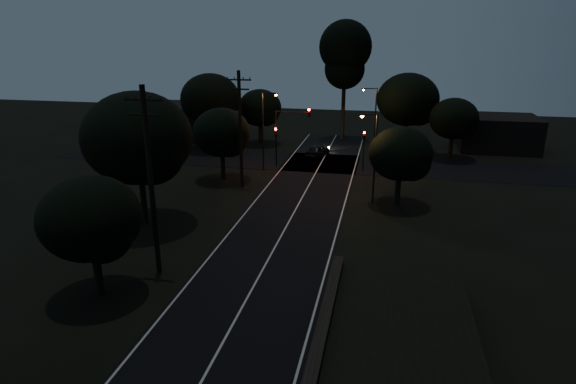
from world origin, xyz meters
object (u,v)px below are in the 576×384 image
at_px(utility_pole_far, 240,128).
at_px(tall_pine, 345,54).
at_px(streetlight_b, 373,119).
at_px(signal_left, 276,139).
at_px(signal_mast, 292,126).
at_px(signal_right, 364,143).
at_px(streetlight_a, 265,126).
at_px(streetlight_c, 373,152).
at_px(car, 318,150).
at_px(utility_pole_mid, 151,180).

bearing_deg(utility_pole_far, tall_pine, 73.07).
bearing_deg(utility_pole_far, streetlight_b, 46.70).
distance_m(signal_left, signal_mast, 2.26).
relative_size(signal_left, signal_mast, 0.66).
relative_size(utility_pole_far, signal_right, 2.56).
xyz_separation_m(utility_pole_far, streetlight_a, (0.69, 6.00, -0.85)).
xyz_separation_m(streetlight_b, streetlight_c, (0.52, -14.00, -0.29)).
bearing_deg(streetlight_b, utility_pole_far, -133.30).
xyz_separation_m(utility_pole_far, signal_mast, (3.09, 7.99, -1.15)).
xyz_separation_m(streetlight_a, car, (4.46, 6.85, -3.95)).
relative_size(signal_left, streetlight_c, 0.55).
height_order(utility_pole_mid, streetlight_c, utility_pole_mid).
height_order(utility_pole_far, signal_right, utility_pole_far).
bearing_deg(streetlight_a, streetlight_b, 29.48).
relative_size(tall_pine, signal_mast, 2.43).
xyz_separation_m(signal_right, streetlight_a, (-9.91, -1.99, 1.80)).
bearing_deg(car, signal_left, 67.94).
xyz_separation_m(tall_pine, streetlight_b, (4.31, -11.00, -6.31)).
xyz_separation_m(utility_pole_far, streetlight_b, (11.31, 12.00, -0.85)).
bearing_deg(utility_pole_mid, streetlight_b, 68.70).
relative_size(utility_pole_mid, utility_pole_far, 1.05).
height_order(signal_left, signal_right, same).
xyz_separation_m(signal_left, signal_right, (9.20, 0.00, 0.00)).
distance_m(tall_pine, streetlight_c, 26.30).
xyz_separation_m(tall_pine, signal_right, (3.60, -15.01, -8.11)).
height_order(utility_pole_far, car, utility_pole_far).
relative_size(signal_mast, streetlight_c, 0.83).
distance_m(signal_left, streetlight_a, 2.77).
bearing_deg(signal_mast, utility_pole_far, -111.11).
bearing_deg(utility_pole_mid, streetlight_a, 88.27).
bearing_deg(streetlight_c, signal_right, 97.02).
bearing_deg(streetlight_c, utility_pole_mid, -128.26).
height_order(utility_pole_mid, utility_pole_far, utility_pole_mid).
bearing_deg(signal_mast, streetlight_b, 25.99).
distance_m(signal_right, car, 7.61).
distance_m(signal_right, signal_mast, 7.66).
bearing_deg(utility_pole_mid, utility_pole_far, 90.00).
distance_m(utility_pole_far, signal_right, 13.53).
relative_size(tall_pine, signal_left, 3.70).
height_order(utility_pole_mid, car, utility_pole_mid).
distance_m(utility_pole_mid, streetlight_b, 31.15).
height_order(signal_left, signal_mast, signal_mast).
bearing_deg(streetlight_c, tall_pine, 100.93).
relative_size(streetlight_b, streetlight_c, 1.07).
relative_size(tall_pine, car, 3.79).
bearing_deg(car, streetlight_a, 72.53).
bearing_deg(streetlight_b, streetlight_a, -150.52).
bearing_deg(streetlight_c, streetlight_b, 92.14).
bearing_deg(streetlight_a, signal_mast, 39.77).
bearing_deg(streetlight_a, utility_pole_far, -96.59).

